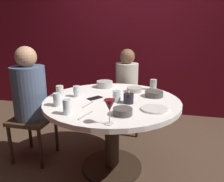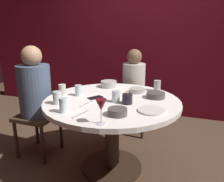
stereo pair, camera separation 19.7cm
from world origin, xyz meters
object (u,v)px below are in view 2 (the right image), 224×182
Objects in this scene: bowl_serving_large at (137,90)px; cup_near_candle at (57,98)px; wine_glass at (101,106)px; dinner_plate at (151,110)px; bowl_sauce_side at (109,84)px; cell_phone at (95,98)px; dining_table at (112,115)px; seated_diner_back at (134,82)px; seated_diner_left at (35,90)px; cup_far_edge at (78,90)px; cup_beside_wine at (116,96)px; cup_by_right_diner at (62,90)px; bowl_small_white at (117,112)px; cup_by_left_diner at (63,105)px; bowl_salad_center at (156,95)px; cup_center_front at (157,86)px; candle_holder at (127,99)px.

bowl_serving_large is 0.82m from cup_near_candle.
wine_glass is 0.81× the size of dinner_plate.
cell_phone is at bearing -87.67° from bowl_sauce_side.
wine_glass reaches higher than dining_table.
seated_diner_back is at bearing 68.87° from bowl_sauce_side.
cup_near_candle is at bearing -99.28° from cell_phone.
seated_diner_left is 7.55× the size of bowl_serving_large.
cup_beside_wine is (0.41, -0.07, -0.00)m from cup_far_edge.
cup_far_edge is (0.06, 0.28, -0.00)m from cup_near_candle.
cell_phone is at bearing -175.90° from dining_table.
dining_table is 0.54m from cup_near_candle.
bowl_serving_large reaches higher than dining_table.
cup_far_edge reaches higher than cell_phone.
cup_by_right_diner is at bearing 140.00° from wine_glass.
bowl_sauce_side is at bearing 116.38° from cup_beside_wine.
seated_diner_left is at bearing -179.18° from cup_far_edge.
seated_diner_back is at bearing 60.29° from cup_by_right_diner.
cup_by_right_diner is (-0.10, 0.25, -0.00)m from cup_near_candle.
cup_near_candle is (-0.25, -0.26, 0.05)m from cell_phone.
seated_diner_left is 1.08m from bowl_small_white.
wine_glass is 1.70× the size of cup_beside_wine.
bowl_small_white is at bearing 7.55° from seated_diner_back.
bowl_sauce_side is 1.69× the size of cup_by_right_diner.
cup_by_left_diner is at bearing -119.96° from dining_table.
dining_table is 12.16× the size of cup_beside_wine.
seated_diner_back is at bearing 118.26° from bowl_salad_center.
bowl_sauce_side is at bearing 85.23° from cup_by_left_diner.
cup_near_candle is at bearing -135.31° from bowl_serving_large.
bowl_salad_center is at bearing 29.98° from cup_near_candle.
bowl_serving_large is 0.85m from cup_by_left_diner.
cup_near_candle is (-0.41, -1.15, 0.09)m from seated_diner_back.
dining_table is 11.38× the size of cup_near_candle.
cup_far_edge is at bearing 144.91° from bowl_small_white.
cup_center_front is (1.22, 0.43, 0.04)m from seated_diner_left.
cup_by_right_diner is (-0.51, -0.90, 0.08)m from seated_diner_back.
bowl_serving_large is at bearing 85.50° from wine_glass.
candle_holder is at bearing 153.27° from dinner_plate.
cup_center_front is at bearing 35.44° from bowl_serving_large.
bowl_sauce_side is 0.55m from cup_by_right_diner.
wine_glass reaches higher than dinner_plate.
cup_center_front is 0.58m from cup_beside_wine.
candle_holder is at bearing 82.71° from wine_glass.
bowl_salad_center is at bearing 92.93° from dinner_plate.
bowl_small_white is 0.84× the size of bowl_sauce_side.
cup_near_candle is (-0.57, 0.08, 0.03)m from bowl_small_white.
bowl_serving_large is at bearing 77.11° from cell_phone.
dining_table is 11.28× the size of cup_center_front.
candle_holder is 1.03× the size of cup_far_edge.
cup_center_front is at bearing 2.06° from bowl_sauce_side.
cup_by_left_diner reaches higher than candle_holder.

